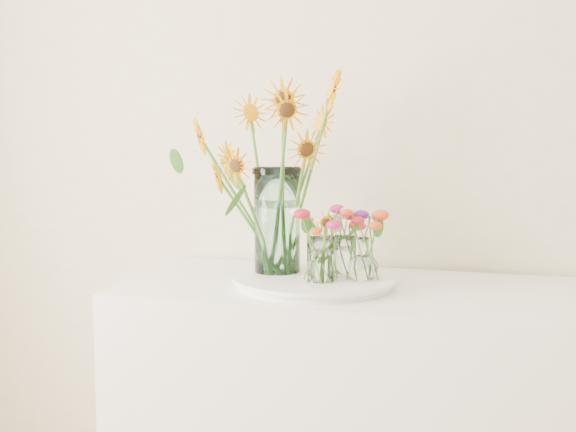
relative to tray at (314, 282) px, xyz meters
The scene contains 9 objects.
tray is the anchor object (origin of this frame).
mason_jar 0.21m from the tray, 165.48° to the left, with size 0.13×0.13×0.31m, color #A1D6D1.
sunflower_bouquet 0.34m from the tray, 165.48° to the left, with size 0.77×0.77×0.60m, color #F6A105, non-canonical shape.
small_vase_a 0.11m from the tray, 61.42° to the right, with size 0.08×0.08×0.13m, color white.
wildflower_posy_a 0.14m from the tray, 61.42° to the right, with size 0.20×0.20×0.22m, color #EB4514, non-canonical shape.
small_vase_b 0.16m from the tray, ahead, with size 0.09×0.09×0.12m, color white, non-canonical shape.
wildflower_posy_b 0.19m from the tray, ahead, with size 0.21×0.21×0.21m, color #EB4514, non-canonical shape.
small_vase_c 0.12m from the tray, 42.08° to the left, with size 0.07×0.07×0.12m, color white.
wildflower_posy_c 0.15m from the tray, 42.08° to the left, with size 0.17×0.17×0.21m, color #EB4514, non-canonical shape.
Camera 1 is at (0.19, -0.07, 1.34)m, focal length 45.00 mm.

